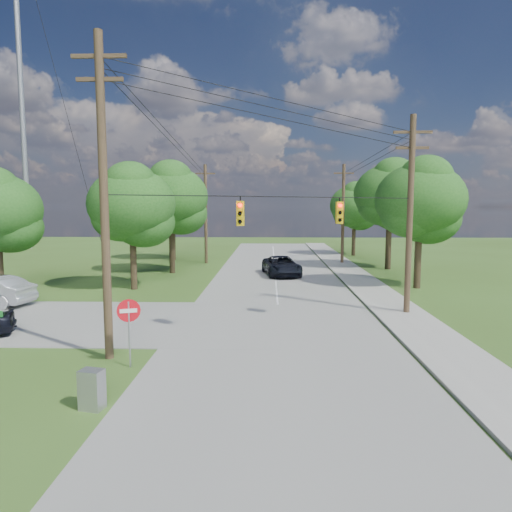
{
  "coord_description": "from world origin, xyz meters",
  "views": [
    {
      "loc": [
        1.51,
        -16.33,
        5.75
      ],
      "look_at": [
        0.87,
        5.0,
        3.45
      ],
      "focal_mm": 32.0,
      "sensor_mm": 36.0,
      "label": 1
    }
  ],
  "objects_px": {
    "pole_north_e": "(343,213)",
    "control_cabinet": "(92,390)",
    "pole_north_w": "(206,213)",
    "pole_ne": "(410,212)",
    "car_main_north": "(282,266)",
    "do_not_enter_sign": "(129,318)",
    "pole_sw": "(104,194)"
  },
  "relations": [
    {
      "from": "pole_ne",
      "to": "car_main_north",
      "type": "distance_m",
      "value": 15.78
    },
    {
      "from": "car_main_north",
      "to": "control_cabinet",
      "type": "distance_m",
      "value": 26.38
    },
    {
      "from": "pole_north_e",
      "to": "pole_north_w",
      "type": "height_order",
      "value": "same"
    },
    {
      "from": "pole_ne",
      "to": "car_main_north",
      "type": "bearing_deg",
      "value": 115.01
    },
    {
      "from": "pole_north_w",
      "to": "car_main_north",
      "type": "bearing_deg",
      "value": -47.92
    },
    {
      "from": "pole_sw",
      "to": "control_cabinet",
      "type": "relative_size",
      "value": 10.38
    },
    {
      "from": "pole_north_e",
      "to": "control_cabinet",
      "type": "relative_size",
      "value": 8.65
    },
    {
      "from": "pole_sw",
      "to": "do_not_enter_sign",
      "type": "bearing_deg",
      "value": -41.46
    },
    {
      "from": "pole_north_w",
      "to": "control_cabinet",
      "type": "height_order",
      "value": "pole_north_w"
    },
    {
      "from": "pole_sw",
      "to": "do_not_enter_sign",
      "type": "height_order",
      "value": "pole_sw"
    },
    {
      "from": "car_main_north",
      "to": "do_not_enter_sign",
      "type": "xyz_separation_m",
      "value": [
        -6.02,
        -22.24,
        0.98
      ]
    },
    {
      "from": "pole_ne",
      "to": "pole_north_e",
      "type": "bearing_deg",
      "value": 90.0
    },
    {
      "from": "pole_north_e",
      "to": "do_not_enter_sign",
      "type": "relative_size",
      "value": 4.01
    },
    {
      "from": "car_main_north",
      "to": "control_cabinet",
      "type": "bearing_deg",
      "value": -112.83
    },
    {
      "from": "pole_ne",
      "to": "pole_north_w",
      "type": "xyz_separation_m",
      "value": [
        -13.9,
        22.0,
        -0.34
      ]
    },
    {
      "from": "pole_sw",
      "to": "pole_ne",
      "type": "xyz_separation_m",
      "value": [
        13.5,
        7.6,
        -0.76
      ]
    },
    {
      "from": "pole_north_w",
      "to": "do_not_enter_sign",
      "type": "relative_size",
      "value": 4.01
    },
    {
      "from": "pole_ne",
      "to": "do_not_enter_sign",
      "type": "xyz_separation_m",
      "value": [
        -12.4,
        -8.57,
        -3.66
      ]
    },
    {
      "from": "pole_sw",
      "to": "do_not_enter_sign",
      "type": "xyz_separation_m",
      "value": [
        1.1,
        -0.97,
        -4.42
      ]
    },
    {
      "from": "pole_north_e",
      "to": "control_cabinet",
      "type": "distance_m",
      "value": 36.49
    },
    {
      "from": "pole_north_e",
      "to": "control_cabinet",
      "type": "height_order",
      "value": "pole_north_e"
    },
    {
      "from": "pole_sw",
      "to": "pole_north_w",
      "type": "height_order",
      "value": "pole_sw"
    },
    {
      "from": "pole_ne",
      "to": "pole_north_w",
      "type": "bearing_deg",
      "value": 122.29
    },
    {
      "from": "pole_ne",
      "to": "pole_north_w",
      "type": "height_order",
      "value": "pole_ne"
    },
    {
      "from": "pole_sw",
      "to": "pole_north_w",
      "type": "relative_size",
      "value": 1.2
    },
    {
      "from": "car_main_north",
      "to": "do_not_enter_sign",
      "type": "relative_size",
      "value": 2.3
    },
    {
      "from": "pole_north_e",
      "to": "pole_north_w",
      "type": "distance_m",
      "value": 13.9
    },
    {
      "from": "pole_north_w",
      "to": "control_cabinet",
      "type": "distance_m",
      "value": 34.33
    },
    {
      "from": "pole_north_w",
      "to": "car_main_north",
      "type": "height_order",
      "value": "pole_north_w"
    },
    {
      "from": "control_cabinet",
      "to": "do_not_enter_sign",
      "type": "distance_m",
      "value": 3.64
    },
    {
      "from": "pole_ne",
      "to": "car_main_north",
      "type": "height_order",
      "value": "pole_ne"
    },
    {
      "from": "pole_sw",
      "to": "pole_north_w",
      "type": "bearing_deg",
      "value": 90.77
    }
  ]
}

